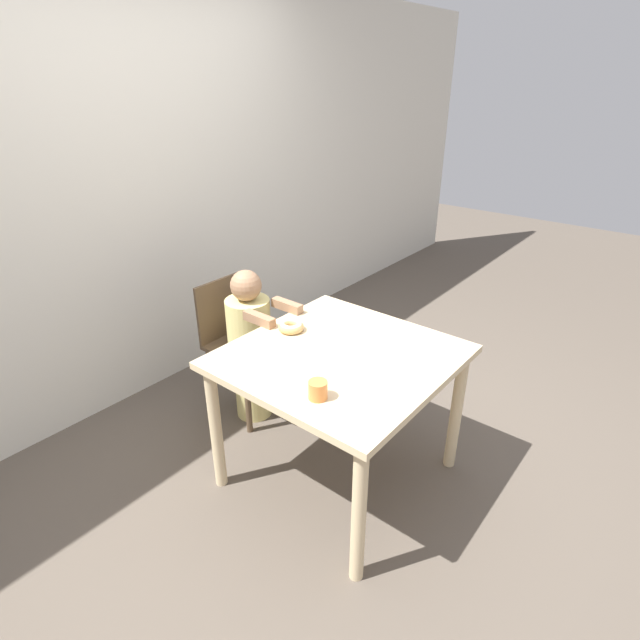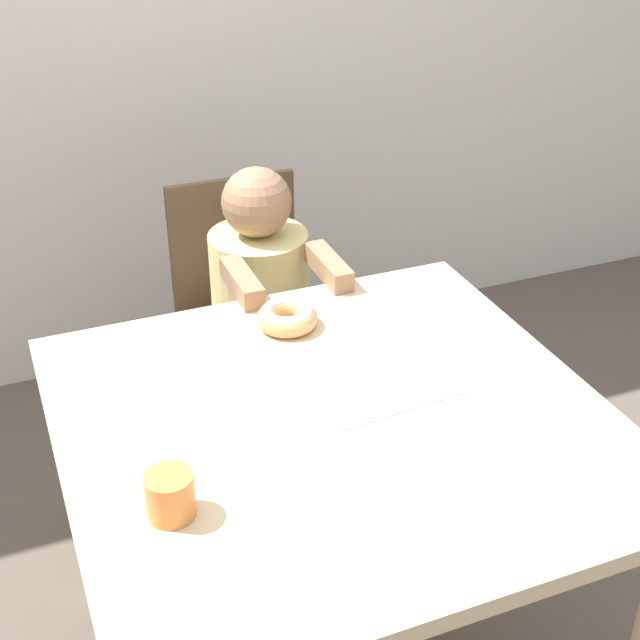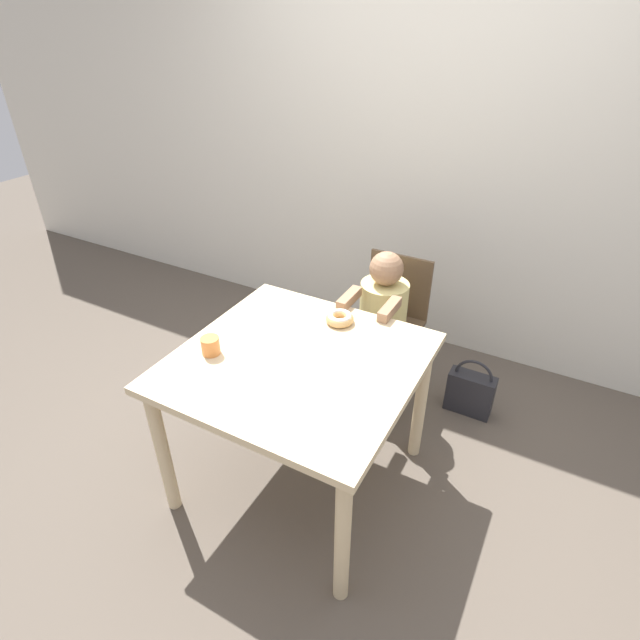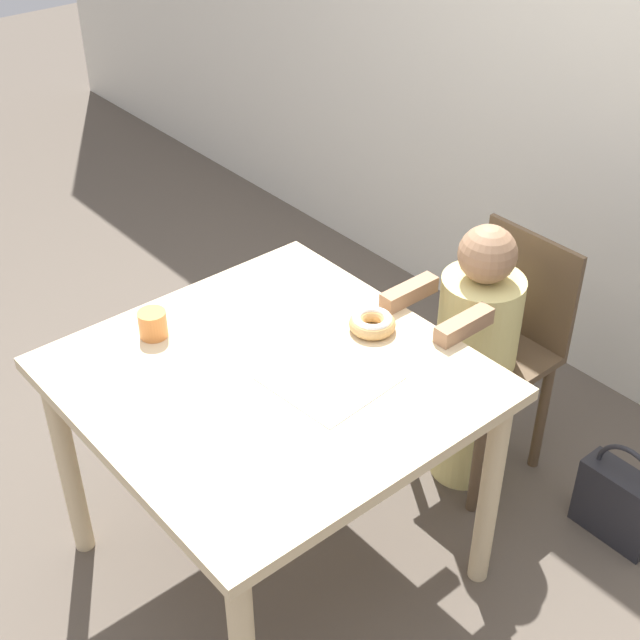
# 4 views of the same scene
# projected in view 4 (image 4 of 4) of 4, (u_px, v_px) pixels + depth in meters

# --- Properties ---
(ground_plane) EXTENTS (12.00, 12.00, 0.00)m
(ground_plane) POSITION_uv_depth(u_px,v_px,m) (278.00, 559.00, 2.76)
(ground_plane) COLOR brown
(dining_table) EXTENTS (1.00, 0.98, 0.74)m
(dining_table) POSITION_uv_depth(u_px,v_px,m) (272.00, 403.00, 2.40)
(dining_table) COLOR beige
(dining_table) RESTS_ON ground_plane
(chair) EXTENTS (0.36, 0.38, 0.84)m
(chair) POSITION_uv_depth(u_px,v_px,m) (495.00, 353.00, 2.88)
(chair) COLOR brown
(chair) RESTS_ON ground_plane
(child_figure) EXTENTS (0.27, 0.43, 0.95)m
(child_figure) POSITION_uv_depth(u_px,v_px,m) (473.00, 360.00, 2.81)
(child_figure) COLOR #E0D17F
(child_figure) RESTS_ON ground_plane
(donut) EXTENTS (0.13, 0.13, 0.05)m
(donut) POSITION_uv_depth(u_px,v_px,m) (372.00, 322.00, 2.48)
(donut) COLOR tan
(donut) RESTS_ON dining_table
(napkin) EXTENTS (0.31, 0.31, 0.00)m
(napkin) POSITION_uv_depth(u_px,v_px,m) (329.00, 377.00, 2.32)
(napkin) COLOR white
(napkin) RESTS_ON dining_table
(handbag) EXTENTS (0.26, 0.10, 0.36)m
(handbag) POSITION_uv_depth(u_px,v_px,m) (618.00, 502.00, 2.77)
(handbag) COLOR #232328
(handbag) RESTS_ON ground_plane
(cup) EXTENTS (0.08, 0.08, 0.08)m
(cup) POSITION_uv_depth(u_px,v_px,m) (153.00, 324.00, 2.45)
(cup) COLOR orange
(cup) RESTS_ON dining_table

